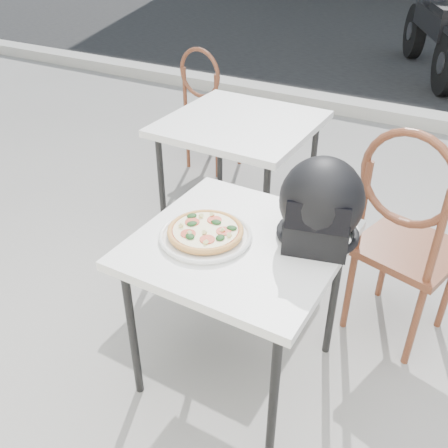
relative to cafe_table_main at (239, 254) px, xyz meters
The scene contains 9 objects.
ground 0.92m from the cafe_table_main, 35.20° to the left, with size 80.00×80.00×0.00m, color gray.
cafe_table_main is the anchor object (origin of this frame).
plate 0.14m from the cafe_table_main, 155.89° to the right, with size 0.46×0.46×0.02m.
pizza 0.16m from the cafe_table_main, 155.98° to the right, with size 0.31×0.31×0.03m.
helmet 0.35m from the cafe_table_main, 31.72° to the left, with size 0.37×0.38×0.31m.
cafe_chair_main 0.74m from the cafe_table_main, 46.52° to the left, with size 0.50×0.50×1.07m.
cafe_table_side 1.08m from the cafe_table_main, 117.37° to the left, with size 0.79×0.79×0.74m.
cafe_chair_side 2.01m from the cafe_table_main, 124.16° to the left, with size 0.40×0.40×0.93m.
motorcycle 5.12m from the cafe_table_main, 91.78° to the left, with size 1.00×2.08×1.10m.
Camera 1 is at (0.14, -1.73, 1.74)m, focal length 40.00 mm.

